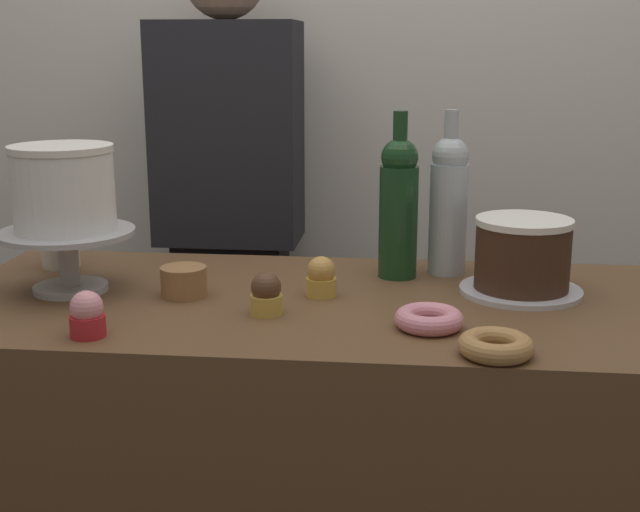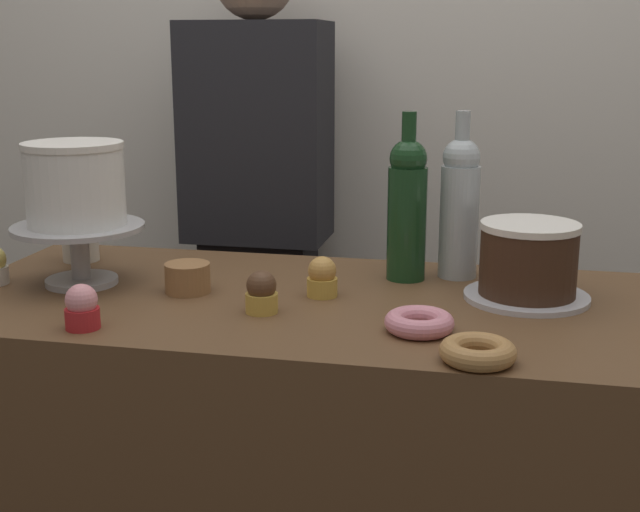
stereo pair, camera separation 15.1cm
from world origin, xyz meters
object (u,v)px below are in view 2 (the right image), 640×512
at_px(white_layer_cake, 74,184).
at_px(barista_figure, 259,242).
at_px(chocolate_round_cake, 529,259).
at_px(donut_pink, 419,322).
at_px(cupcake_chocolate, 262,293).
at_px(cookie_stack, 188,278).
at_px(cupcake_strawberry, 82,308).
at_px(coffee_cup_ceramic, 80,241).
at_px(wine_bottle_clear, 460,205).
at_px(donut_maple, 478,352).
at_px(wine_bottle_green, 407,206).
at_px(cupcake_caramel, 319,277).
at_px(cake_stand_pedestal, 78,244).

xyz_separation_m(white_layer_cake, barista_figure, (0.16, 0.66, -0.25)).
xyz_separation_m(chocolate_round_cake, donut_pink, (-0.17, -0.22, -0.06)).
height_order(cupcake_chocolate, cookie_stack, cupcake_chocolate).
distance_m(cupcake_strawberry, coffee_cup_ceramic, 0.46).
relative_size(wine_bottle_clear, cupcake_chocolate, 4.38).
bearing_deg(cupcake_strawberry, wine_bottle_clear, 37.94).
bearing_deg(cupcake_strawberry, white_layer_cake, 118.32).
bearing_deg(cupcake_chocolate, donut_maple, -23.49).
bearing_deg(cupcake_strawberry, cookie_stack, 68.29).
height_order(white_layer_cake, cupcake_strawberry, white_layer_cake).
xyz_separation_m(cookie_stack, coffee_cup_ceramic, (-0.31, 0.18, 0.01)).
bearing_deg(cookie_stack, coffee_cup_ceramic, 149.91).
bearing_deg(white_layer_cake, wine_bottle_green, 16.06).
height_order(donut_pink, donut_maple, same).
relative_size(cupcake_chocolate, donut_pink, 0.66).
xyz_separation_m(wine_bottle_green, coffee_cup_ceramic, (-0.69, 0.00, -0.10)).
relative_size(white_layer_cake, barista_figure, 0.12).
distance_m(donut_maple, cookie_stack, 0.59).
bearing_deg(donut_pink, wine_bottle_clear, 83.44).
bearing_deg(barista_figure, chocolate_round_cake, -40.66).
relative_size(chocolate_round_cake, coffee_cup_ceramic, 2.06).
bearing_deg(cupcake_chocolate, cupcake_caramel, 56.83).
relative_size(wine_bottle_green, cookie_stack, 3.87).
distance_m(cupcake_caramel, barista_figure, 0.70).
bearing_deg(cake_stand_pedestal, wine_bottle_clear, 16.82).
bearing_deg(cookie_stack, cupcake_caramel, 6.52).
height_order(cake_stand_pedestal, coffee_cup_ceramic, cake_stand_pedestal).
distance_m(cookie_stack, barista_figure, 0.67).
distance_m(donut_maple, coffee_cup_ceramic, 0.95).
bearing_deg(wine_bottle_clear, cupcake_chocolate, -135.86).
distance_m(cake_stand_pedestal, donut_maple, 0.80).
relative_size(cupcake_caramel, donut_pink, 0.66).
bearing_deg(chocolate_round_cake, cupcake_caramel, -171.22).
bearing_deg(cupcake_caramel, donut_maple, -43.38).
xyz_separation_m(cupcake_chocolate, cookie_stack, (-0.17, 0.09, -0.01)).
bearing_deg(wine_bottle_clear, wine_bottle_green, -158.66).
xyz_separation_m(cupcake_strawberry, cookie_stack, (0.09, 0.23, -0.01)).
distance_m(chocolate_round_cake, cupcake_caramel, 0.38).
distance_m(cupcake_caramel, donut_maple, 0.40).
bearing_deg(cupcake_caramel, cupcake_chocolate, -123.17).
bearing_deg(wine_bottle_green, wine_bottle_clear, 21.34).
bearing_deg(wine_bottle_green, coffee_cup_ceramic, 179.96).
xyz_separation_m(coffee_cup_ceramic, barista_figure, (0.25, 0.48, -0.10)).
bearing_deg(wine_bottle_green, chocolate_round_cake, -22.13).
height_order(donut_pink, barista_figure, barista_figure).
distance_m(cake_stand_pedestal, cupcake_caramel, 0.47).
height_order(cookie_stack, coffee_cup_ceramic, coffee_cup_ceramic).
relative_size(white_layer_cake, coffee_cup_ceramic, 2.19).
bearing_deg(coffee_cup_ceramic, cupcake_chocolate, -29.34).
height_order(cookie_stack, barista_figure, barista_figure).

